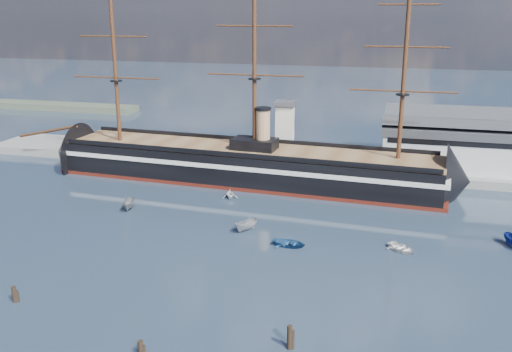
# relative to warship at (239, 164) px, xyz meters

# --- Properties ---
(ground) EXTENTS (600.00, 600.00, 0.00)m
(ground) POSITION_rel_warship_xyz_m (4.96, -20.00, -4.04)
(ground) COLOR #263344
(ground) RESTS_ON ground
(quay) EXTENTS (180.00, 18.00, 2.00)m
(quay) POSITION_rel_warship_xyz_m (14.96, 16.00, -4.04)
(quay) COLOR slate
(quay) RESTS_ON ground
(quay_tower) EXTENTS (5.00, 5.00, 15.00)m
(quay_tower) POSITION_rel_warship_xyz_m (7.96, 13.00, 5.72)
(quay_tower) COLOR silver
(quay_tower) RESTS_ON ground
(warship) EXTENTS (113.33, 21.46, 53.94)m
(warship) POSITION_rel_warship_xyz_m (0.00, 0.00, 0.00)
(warship) COLOR black
(warship) RESTS_ON ground
(motorboat_a) EXTENTS (6.52, 3.82, 2.45)m
(motorboat_a) POSITION_rel_warship_xyz_m (-15.48, -25.07, -4.04)
(motorboat_a) COLOR slate
(motorboat_a) RESTS_ON ground
(motorboat_b) EXTENTS (1.81, 3.67, 1.65)m
(motorboat_b) POSITION_rel_warship_xyz_m (19.34, -34.77, -4.04)
(motorboat_b) COLOR navy
(motorboat_b) RESTS_ON ground
(motorboat_c) EXTENTS (6.47, 4.85, 2.45)m
(motorboat_c) POSITION_rel_warship_xyz_m (10.40, -29.94, -4.04)
(motorboat_c) COLOR gray
(motorboat_c) RESTS_ON ground
(motorboat_d) EXTENTS (6.49, 4.82, 2.18)m
(motorboat_d) POSITION_rel_warship_xyz_m (1.88, -13.05, -4.04)
(motorboat_d) COLOR silver
(motorboat_d) RESTS_ON ground
(motorboat_e) EXTENTS (3.21, 3.30, 1.54)m
(motorboat_e) POSITION_rel_warship_xyz_m (37.75, -31.84, -4.04)
(motorboat_e) COLOR silver
(motorboat_e) RESTS_ON ground
(piling_near_left) EXTENTS (0.64, 0.64, 3.00)m
(piling_near_left) POSITION_rel_warship_xyz_m (-13.06, -63.27, -4.04)
(piling_near_left) COLOR black
(piling_near_left) RESTS_ON ground
(piling_near_right) EXTENTS (0.64, 0.64, 3.77)m
(piling_near_right) POSITION_rel_warship_xyz_m (25.63, -64.42, -4.04)
(piling_near_right) COLOR black
(piling_near_right) RESTS_ON ground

